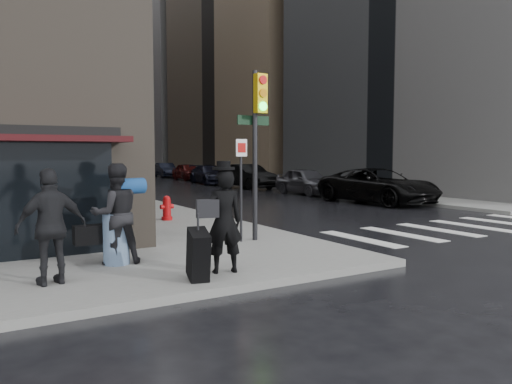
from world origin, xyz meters
TOP-DOWN VIEW (x-y plane):
  - ground at (0.00, 0.00)m, footprint 140.00×140.00m
  - sidewalk_left at (0.00, 27.00)m, footprint 4.00×50.00m
  - sidewalk_right at (13.50, 27.00)m, footprint 3.00×50.00m
  - crosswalk at (7.50, 1.00)m, footprint 8.50×3.00m
  - bldg_right_far at (26.00, 58.00)m, footprint 22.00×20.00m
  - bldg_distant at (6.00, 78.00)m, footprint 40.00×12.00m
  - man_overcoat at (-1.91, -1.14)m, footprint 1.28×1.00m
  - man_jeans at (-3.31, 0.66)m, footprint 1.43×0.77m
  - man_greycoat at (-4.63, -0.35)m, footprint 1.21×0.64m
  - traffic_light at (0.47, 1.54)m, footprint 1.06×0.51m
  - fire_hydrant at (-0.07, 6.40)m, footprint 0.45×0.36m
  - parked_car_0 at (10.97, 7.92)m, footprint 3.24×6.16m
  - parked_car_1 at (11.11, 13.81)m, footprint 1.96×4.57m
  - parked_car_2 at (10.62, 19.69)m, footprint 2.04×5.04m
  - parked_car_3 at (10.62, 25.58)m, footprint 2.52×5.20m
  - parked_car_4 at (11.32, 31.46)m, footprint 1.87×4.41m
  - parked_car_5 at (11.44, 37.35)m, footprint 1.88×4.41m
  - parked_car_6 at (10.91, 43.23)m, footprint 2.44×4.92m

SIDE VIEW (x-z plane):
  - ground at x=0.00m, z-range 0.00..0.00m
  - crosswalk at x=7.50m, z-range 0.00..0.01m
  - sidewalk_left at x=0.00m, z-range 0.00..0.15m
  - sidewalk_right at x=13.50m, z-range 0.00..0.15m
  - fire_hydrant at x=-0.07m, z-range 0.11..0.92m
  - parked_car_6 at x=10.91m, z-range 0.00..1.34m
  - parked_car_5 at x=11.44m, z-range 0.00..1.41m
  - parked_car_3 at x=10.62m, z-range 0.00..1.46m
  - parked_car_4 at x=11.32m, z-range 0.00..1.49m
  - parked_car_1 at x=11.11m, z-range 0.00..1.54m
  - parked_car_2 at x=10.62m, z-range 0.00..1.63m
  - parked_car_0 at x=10.97m, z-range 0.00..1.65m
  - man_overcoat at x=-1.91m, z-range -0.02..2.08m
  - man_greycoat at x=-4.63m, z-range 0.15..2.11m
  - man_jeans at x=-3.31m, z-range 0.15..2.16m
  - traffic_light at x=0.47m, z-range 0.77..5.03m
  - bldg_right_far at x=26.00m, z-range 0.00..25.00m
  - bldg_distant at x=6.00m, z-range 0.00..32.00m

